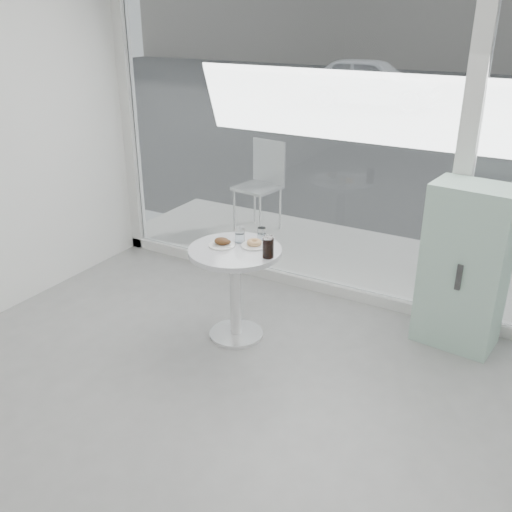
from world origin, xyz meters
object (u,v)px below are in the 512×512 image
Objects in this scene: water_tumbler_b at (262,235)px; water_tumbler_a at (240,235)px; patio_chair at (262,180)px; plate_fritter at (222,243)px; plate_donut at (254,244)px; main_table at (235,275)px; mint_cabinet at (465,267)px; cola_glass at (268,248)px; car_white at (370,82)px.

water_tumbler_a is at bearing -140.20° from water_tumbler_b.
water_tumbler_a is (0.92, -2.02, 0.19)m from patio_chair.
water_tumbler_b reaches higher than plate_fritter.
water_tumbler_a is (-0.14, 0.02, 0.03)m from plate_donut.
mint_cabinet is at bearing 27.34° from main_table.
water_tumbler_b is 0.67× the size of cola_glass.
plate_fritter is at bearing -118.26° from water_tumbler_a.
main_table is 1.76m from mint_cabinet.
water_tumbler_b is (-0.01, 0.13, 0.03)m from plate_donut.
cola_glass reaches higher than water_tumbler_b.
patio_chair reaches higher than plate_fritter.
plate_fritter is at bearing -151.70° from plate_donut.
patio_chair is at bearing 158.30° from mint_cabinet.
main_table is 0.74× the size of patio_chair.
plate_fritter is (-0.11, -0.00, 0.25)m from main_table.
car_white is (-3.04, 11.81, 0.09)m from main_table.
mint_cabinet reaches higher than plate_fritter.
plate_fritter is 0.41m from cola_glass.
main_table is 0.29m from plate_donut.
mint_cabinet is 12.10× the size of water_tumbler_b.
patio_chair reaches higher than plate_donut.
patio_chair is at bearing -171.59° from car_white.
car_white is (-2.08, 9.65, 0.00)m from patio_chair.
car_white reaches higher than main_table.
mint_cabinet reaches higher than plate_donut.
car_white is 12.29m from cola_glass.
mint_cabinet reaches higher than cola_glass.
car_white is 12.17m from plate_fritter.
plate_donut is at bearing -148.14° from mint_cabinet.
car_white is at bearing 105.78° from cola_glass.
plate_fritter reaches higher than plate_donut.
plate_donut is 1.65× the size of water_tumbler_a.
patio_chair is (-0.96, 2.15, 0.09)m from main_table.
patio_chair is 2.32m from plate_fritter.
car_white is at bearing 105.07° from plate_donut.
water_tumbler_b is (0.10, 0.25, 0.27)m from main_table.
patio_chair is 2.52m from cola_glass.
car_white is 23.34× the size of cola_glass.
mint_cabinet is 6.39× the size of plate_donut.
main_table is 0.27m from plate_fritter.
plate_donut is (3.15, -11.69, 0.15)m from car_white.
patio_chair is 5.10× the size of plate_donut.
cola_glass is (0.34, -0.15, 0.02)m from water_tumbler_a.
plate_donut is at bearing -53.39° from patio_chair.
mint_cabinet is 8.05× the size of cola_glass.
mint_cabinet reaches higher than main_table.
plate_donut is (0.22, 0.12, -0.01)m from plate_fritter.
car_white is 30.50× the size of water_tumbler_a.
water_tumbler_a is 0.77× the size of cola_glass.
mint_cabinet is 1.25× the size of patio_chair.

